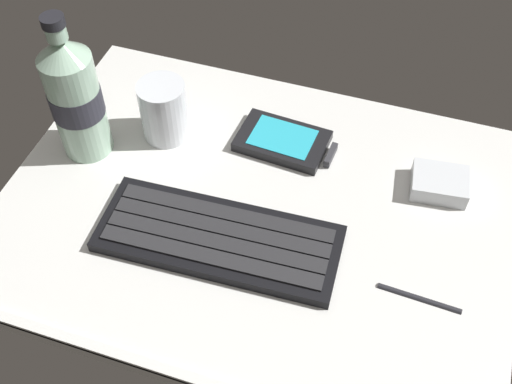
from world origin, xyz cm
name	(u,v)px	position (x,y,z in cm)	size (l,w,h in cm)	color
ground_plane	(255,213)	(0.00, -0.23, -0.99)	(64.00, 48.00, 2.80)	silver
keyboard	(219,238)	(-2.56, -6.45, 0.81)	(29.45, 12.24, 1.70)	black
handheld_device	(287,142)	(0.66, 11.49, 0.73)	(13.19, 8.47, 1.50)	black
juice_cup	(164,112)	(-15.85, 8.62, 3.91)	(6.40, 6.40, 8.50)	silver
water_bottle	(75,97)	(-24.93, 2.97, 9.01)	(6.73, 6.73, 20.80)	#9EC1A8
charger_block	(439,183)	(21.30, 10.05, 1.20)	(7.00, 5.60, 2.40)	silver
stylus_pen	(420,297)	(21.54, -6.73, 0.35)	(0.70, 0.70, 9.50)	#26262B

